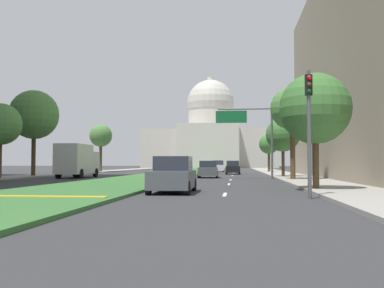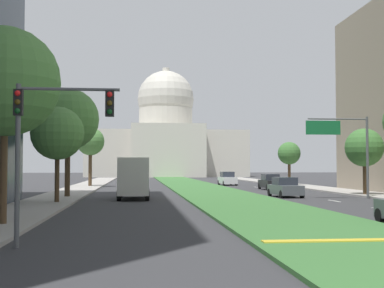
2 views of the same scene
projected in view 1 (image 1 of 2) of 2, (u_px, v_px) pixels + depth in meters
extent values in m
plane|color=#333335|center=(186.00, 172.00, 68.87)|extent=(280.21, 280.21, 0.00)
cube|color=#386B33|center=(181.00, 172.00, 62.54)|extent=(6.89, 114.63, 0.14)
cube|color=gold|center=(28.00, 196.00, 16.80)|extent=(6.20, 0.50, 0.04)
cube|color=silver|center=(225.00, 194.00, 20.01)|extent=(0.16, 2.40, 0.01)
cube|color=silver|center=(229.00, 184.00, 29.64)|extent=(0.16, 2.40, 0.01)
cube|color=silver|center=(231.00, 180.00, 37.16)|extent=(0.16, 2.40, 0.01)
cube|color=silver|center=(232.00, 175.00, 50.05)|extent=(0.16, 2.40, 0.01)
cube|color=silver|center=(233.00, 173.00, 62.65)|extent=(0.16, 2.40, 0.01)
cube|color=#9E9991|center=(74.00, 173.00, 57.58)|extent=(4.00, 114.63, 0.15)
cube|color=#9E9991|center=(281.00, 174.00, 54.84)|extent=(4.00, 114.63, 0.15)
cube|color=beige|center=(211.00, 149.00, 132.40)|extent=(38.82, 19.77, 11.18)
cube|color=beige|center=(208.00, 146.00, 120.61)|extent=(17.08, 4.00, 12.30)
cylinder|color=beige|center=(211.00, 121.00, 132.76)|extent=(13.39, 13.39, 5.82)
sphere|color=beige|center=(211.00, 103.00, 132.99)|extent=(14.15, 14.15, 14.15)
cylinder|color=beige|center=(211.00, 82.00, 133.27)|extent=(1.80, 1.80, 3.00)
cylinder|color=#515456|center=(309.00, 134.00, 17.74)|extent=(0.16, 0.16, 5.20)
cube|color=black|center=(309.00, 85.00, 17.83)|extent=(0.28, 0.24, 0.84)
sphere|color=red|center=(309.00, 78.00, 17.70)|extent=(0.18, 0.18, 0.18)
sphere|color=#4C380F|center=(309.00, 84.00, 17.69)|extent=(0.18, 0.18, 0.18)
sphere|color=#0F4219|center=(309.00, 91.00, 17.67)|extent=(0.18, 0.18, 0.18)
cylinder|color=#515456|center=(272.00, 143.00, 39.28)|extent=(0.20, 0.20, 6.50)
cylinder|color=#515456|center=(245.00, 109.00, 39.65)|extent=(4.83, 0.12, 0.12)
cube|color=#146033|center=(231.00, 117.00, 39.70)|extent=(2.80, 0.08, 1.10)
cylinder|color=#4C3823|center=(316.00, 160.00, 22.23)|extent=(0.33, 0.33, 3.21)
sphere|color=#3D7033|center=(315.00, 108.00, 22.34)|extent=(3.63, 3.63, 3.63)
cylinder|color=#4C3823|center=(0.00, 157.00, 38.11)|extent=(0.32, 0.32, 3.82)
sphere|color=#4C7F3D|center=(1.00, 124.00, 38.23)|extent=(3.64, 3.64, 3.64)
cylinder|color=#4C3823|center=(293.00, 150.00, 35.26)|extent=(0.41, 0.41, 4.86)
sphere|color=#4C7F3D|center=(292.00, 108.00, 35.40)|extent=(3.51, 3.51, 3.51)
cylinder|color=#4C3823|center=(34.00, 152.00, 44.75)|extent=(0.43, 0.43, 4.99)
sphere|color=#4C7F3D|center=(34.00, 115.00, 44.92)|extent=(5.00, 5.00, 5.00)
cylinder|color=#4C3823|center=(283.00, 161.00, 42.64)|extent=(0.30, 0.30, 3.27)
sphere|color=#3D7033|center=(283.00, 135.00, 42.75)|extent=(3.31, 3.31, 3.31)
cylinder|color=#4C3823|center=(101.00, 157.00, 67.27)|extent=(0.43, 0.43, 4.67)
sphere|color=#4C7F3D|center=(101.00, 136.00, 67.41)|extent=(3.44, 3.44, 3.44)
cylinder|color=#4C3823|center=(269.00, 161.00, 66.36)|extent=(0.37, 0.37, 3.45)
sphere|color=#3D7033|center=(269.00, 144.00, 66.47)|extent=(2.98, 2.98, 2.98)
cube|color=#4C5156|center=(173.00, 179.00, 21.26)|extent=(1.97, 4.27, 0.85)
cube|color=#282D38|center=(173.00, 163.00, 21.47)|extent=(1.71, 2.06, 0.69)
cylinder|color=black|center=(187.00, 188.00, 19.50)|extent=(0.23, 0.64, 0.64)
cylinder|color=black|center=(148.00, 188.00, 19.66)|extent=(0.23, 0.64, 0.64)
cylinder|color=black|center=(194.00, 184.00, 22.84)|extent=(0.23, 0.64, 0.64)
cylinder|color=black|center=(161.00, 184.00, 22.99)|extent=(0.23, 0.64, 0.64)
cube|color=#4C5156|center=(208.00, 171.00, 42.52)|extent=(2.05, 4.23, 0.78)
cube|color=#282D38|center=(208.00, 164.00, 42.72)|extent=(1.73, 2.07, 0.64)
cylinder|color=black|center=(217.00, 175.00, 40.84)|extent=(0.25, 0.65, 0.64)
cylinder|color=black|center=(199.00, 175.00, 40.93)|extent=(0.25, 0.65, 0.64)
cylinder|color=black|center=(217.00, 174.00, 44.08)|extent=(0.25, 0.65, 0.64)
cylinder|color=black|center=(200.00, 174.00, 44.18)|extent=(0.25, 0.65, 0.64)
cube|color=black|center=(233.00, 169.00, 55.88)|extent=(1.80, 4.49, 0.82)
cube|color=#282D38|center=(233.00, 163.00, 56.09)|extent=(1.57, 2.16, 0.67)
cylinder|color=black|center=(239.00, 172.00, 54.01)|extent=(0.23, 0.64, 0.64)
cylinder|color=black|center=(226.00, 172.00, 54.16)|extent=(0.23, 0.64, 0.64)
cylinder|color=black|center=(239.00, 171.00, 57.57)|extent=(0.23, 0.64, 0.64)
cylinder|color=black|center=(227.00, 171.00, 57.72)|extent=(0.23, 0.64, 0.64)
cube|color=silver|center=(218.00, 168.00, 69.72)|extent=(2.00, 4.45, 0.88)
cube|color=#282D38|center=(218.00, 163.00, 69.93)|extent=(1.69, 2.16, 0.72)
cylinder|color=black|center=(224.00, 170.00, 67.92)|extent=(0.25, 0.65, 0.64)
cylinder|color=black|center=(213.00, 170.00, 68.03)|extent=(0.25, 0.65, 0.64)
cylinder|color=black|center=(223.00, 170.00, 71.39)|extent=(0.25, 0.65, 0.64)
cylinder|color=black|center=(213.00, 170.00, 71.49)|extent=(0.25, 0.65, 0.64)
cube|color=#BCBCC1|center=(86.00, 163.00, 44.70)|extent=(2.30, 2.00, 2.20)
cube|color=beige|center=(74.00, 159.00, 41.53)|extent=(2.30, 4.40, 2.80)
cylinder|color=black|center=(75.00, 173.00, 44.76)|extent=(0.30, 0.90, 0.90)
cylinder|color=black|center=(95.00, 173.00, 44.55)|extent=(0.30, 0.90, 0.90)
cylinder|color=black|center=(58.00, 174.00, 40.49)|extent=(0.30, 0.90, 0.90)
cylinder|color=black|center=(80.00, 174.00, 40.28)|extent=(0.30, 0.90, 0.90)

